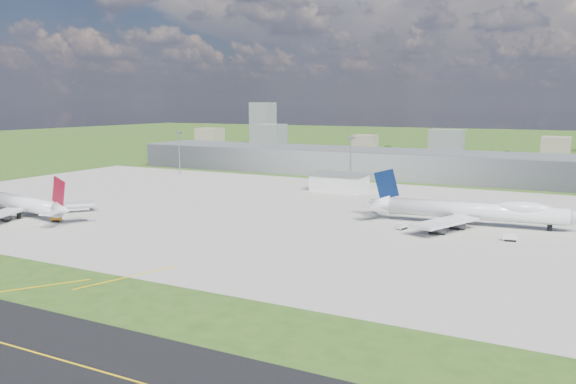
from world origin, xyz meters
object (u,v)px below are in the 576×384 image
at_px(airliner_red_twin, 25,204).
at_px(airliner_blue_quad, 475,211).
at_px(tug_yellow, 57,219).
at_px(van_white_near, 402,226).
at_px(van_white_far, 510,238).

xyz_separation_m(airliner_red_twin, airliner_blue_quad, (156.59, 60.34, 0.66)).
distance_m(airliner_blue_quad, tug_yellow, 151.12).
xyz_separation_m(airliner_red_twin, tug_yellow, (18.97, -1.95, -3.76)).
bearing_deg(airliner_blue_quad, tug_yellow, -161.28).
xyz_separation_m(airliner_blue_quad, van_white_near, (-21.19, -17.41, -4.14)).
xyz_separation_m(tug_yellow, van_white_far, (151.37, 43.50, 0.23)).
bearing_deg(van_white_far, airliner_red_twin, -174.50).
bearing_deg(airliner_red_twin, tug_yellow, -174.61).
distance_m(airliner_red_twin, van_white_near, 142.09).
xyz_separation_m(airliner_blue_quad, van_white_far, (13.75, -18.79, -4.19)).
height_order(airliner_red_twin, van_white_far, airliner_red_twin).
bearing_deg(van_white_near, airliner_blue_quad, -32.31).
bearing_deg(airliner_red_twin, airliner_blue_quad, -147.68).
height_order(airliner_blue_quad, van_white_far, airliner_blue_quad).
distance_m(airliner_blue_quad, van_white_far, 23.66).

